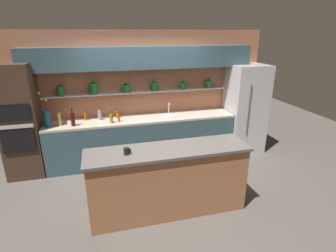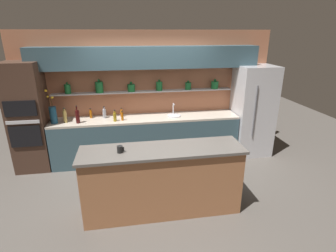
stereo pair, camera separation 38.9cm
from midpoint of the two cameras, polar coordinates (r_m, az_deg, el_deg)
ground_plane at (r=4.61m, az=0.33°, el=-13.84°), size 12.00×12.00×0.00m
back_wall_unit at (r=5.45m, az=-2.45°, el=9.14°), size 5.20×0.44×2.60m
back_counter_unit at (r=5.47m, az=-2.57°, el=-2.73°), size 3.76×0.62×0.92m
island_counter at (r=3.90m, az=1.71°, el=-11.81°), size 2.31×0.61×1.02m
refrigerator at (r=5.97m, az=19.71°, el=3.09°), size 0.77×0.73×1.91m
oven_tower at (r=5.49m, az=-26.29°, el=1.60°), size 0.64×0.64×2.07m
flower_vase at (r=5.30m, az=-21.85°, el=2.41°), size 0.16×0.13×0.65m
sink_fixture at (r=5.41m, az=3.39°, el=2.45°), size 0.28×0.28×0.25m
bottle_oil_0 at (r=5.12m, az=-9.38°, el=1.96°), size 0.06×0.06×0.23m
bottle_sauce_1 at (r=5.43m, az=-14.52°, el=2.55°), size 0.05×0.05×0.20m
bottle_spirit_2 at (r=5.28m, az=-19.58°, el=1.97°), size 0.07×0.07×0.29m
bottle_spirit_3 at (r=5.36m, az=-11.67°, el=2.68°), size 0.07×0.07×0.24m
bottle_wine_4 at (r=5.16m, az=-17.08°, el=1.96°), size 0.07×0.07×0.34m
bottle_sauce_5 at (r=5.15m, az=-7.81°, el=2.08°), size 0.05×0.05×0.19m
bottle_sauce_6 at (r=5.40m, az=-8.02°, el=2.80°), size 0.06×0.06×0.18m
coffee_mug at (r=3.55m, az=-7.36°, el=-5.11°), size 0.10×0.08×0.10m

